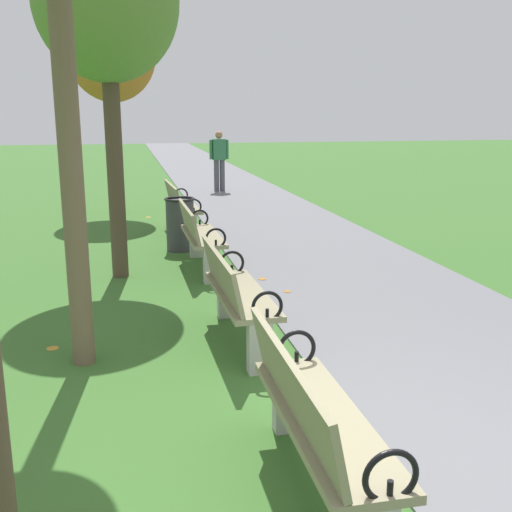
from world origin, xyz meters
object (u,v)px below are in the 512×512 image
at_px(park_bench_2, 236,294).
at_px(trash_bin, 180,224).
at_px(park_bench_1, 314,418).
at_px(park_bench_4, 181,206).
at_px(tree_3, 106,4).
at_px(pedestrian_walking, 219,158).
at_px(park_bench_3, 199,235).
at_px(tree_4, 111,53).

distance_m(park_bench_2, trash_bin, 4.12).
distance_m(park_bench_1, park_bench_4, 7.99).
bearing_deg(tree_3, pedestrian_walking, 72.55).
height_order(park_bench_1, park_bench_3, same).
bearing_deg(park_bench_3, pedestrian_walking, 79.29).
bearing_deg(pedestrian_walking, park_bench_3, -100.71).
xyz_separation_m(tree_3, trash_bin, (0.94, 1.41, -3.01)).
bearing_deg(park_bench_2, park_bench_4, 90.00).
xyz_separation_m(tree_4, trash_bin, (0.97, -3.99, -2.91)).
bearing_deg(trash_bin, park_bench_2, -87.95).
height_order(park_bench_2, park_bench_4, same).
relative_size(park_bench_2, tree_4, 0.37).
bearing_deg(park_bench_3, park_bench_2, -90.00).
bearing_deg(trash_bin, pedestrian_walking, 76.28).
distance_m(park_bench_2, tree_4, 8.66).
height_order(tree_3, tree_4, tree_3).
bearing_deg(tree_3, tree_4, 90.30).
xyz_separation_m(park_bench_3, tree_4, (-1.12, 5.26, 2.85)).
distance_m(park_bench_1, tree_3, 6.03).
distance_m(tree_4, pedestrian_walking, 4.73).
relative_size(park_bench_4, tree_3, 0.36).
distance_m(park_bench_4, trash_bin, 1.43).
bearing_deg(pedestrian_walking, tree_3, -107.45).
xyz_separation_m(park_bench_2, park_bench_3, (-0.00, 2.84, 0.00)).
xyz_separation_m(park_bench_2, trash_bin, (-0.15, 4.11, -0.06)).
bearing_deg(tree_4, pedestrian_walking, 48.70).
xyz_separation_m(park_bench_4, pedestrian_walking, (1.57, 5.63, 0.44)).
xyz_separation_m(park_bench_3, trash_bin, (-0.15, 1.27, -0.06)).
bearing_deg(tree_4, park_bench_2, -82.16).
bearing_deg(park_bench_2, park_bench_3, 90.00).
distance_m(park_bench_3, trash_bin, 1.28).
bearing_deg(park_bench_3, tree_4, 101.97).
bearing_deg(park_bench_3, tree_3, -172.58).
bearing_deg(park_bench_1, park_bench_3, 90.00).
bearing_deg(park_bench_1, park_bench_2, 90.00).
xyz_separation_m(park_bench_4, tree_3, (-1.09, -2.84, 2.95)).
distance_m(park_bench_1, trash_bin, 6.57).
relative_size(park_bench_2, park_bench_4, 0.99).
relative_size(park_bench_2, pedestrian_walking, 0.99).
height_order(park_bench_1, park_bench_4, same).
height_order(park_bench_2, tree_4, tree_4).
bearing_deg(park_bench_3, park_bench_4, 90.00).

